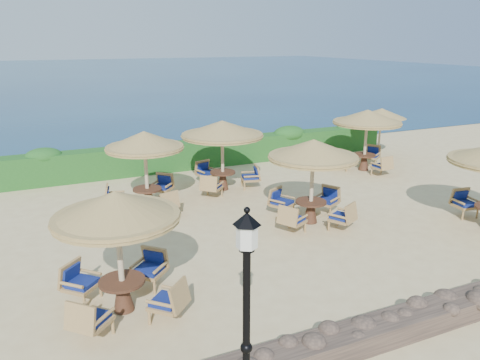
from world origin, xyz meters
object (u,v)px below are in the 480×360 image
Objects in this scene: lamp_post at (246,327)px; extra_parasol at (382,113)px; cafe_set_3 at (145,155)px; cafe_set_1 at (313,167)px; cafe_set_5 at (367,126)px; cafe_set_0 at (118,233)px; cafe_set_4 at (222,139)px.

extra_parasol is (12.60, 12.00, 0.62)m from lamp_post.
cafe_set_1 is at bearing -37.88° from cafe_set_3.
cafe_set_3 is 0.94× the size of cafe_set_5.
cafe_set_3 is (-4.33, 3.37, 0.05)m from cafe_set_1.
cafe_set_5 is at bearing 30.33° from cafe_set_0.
cafe_set_3 reaches higher than extra_parasol.
cafe_set_3 and cafe_set_5 have the same top height.
cafe_set_1 is 5.48m from cafe_set_3.
cafe_set_0 is at bearing -157.47° from cafe_set_1.
extra_parasol is 16.07m from cafe_set_0.
lamp_post is 3.86m from cafe_set_0.
cafe_set_0 is 0.86× the size of cafe_set_4.
cafe_set_4 is 6.68m from cafe_set_5.
extra_parasol is 0.88× the size of cafe_set_3.
cafe_set_0 is at bearing -148.82° from extra_parasol.
cafe_set_4 and cafe_set_5 have the same top height.
cafe_set_1 reaches higher than extra_parasol.
cafe_set_5 is at bearing 0.20° from cafe_set_4.
cafe_set_0 is 6.29m from cafe_set_3.
cafe_set_1 is 4.41m from cafe_set_4.
cafe_set_5 is (5.45, 4.26, 0.13)m from cafe_set_1.
cafe_set_4 is at bearing 69.60° from lamp_post.
lamp_post is at bearing -72.72° from cafe_set_0.
cafe_set_3 is 9.81m from cafe_set_5.
cafe_set_0 and cafe_set_4 have the same top height.
cafe_set_1 is 6.91m from cafe_set_5.
cafe_set_5 is (11.73, 6.86, 0.18)m from cafe_set_0.
cafe_set_4 is (5.06, 6.84, 0.21)m from cafe_set_0.
cafe_set_5 is (10.59, 10.55, 0.39)m from lamp_post.
cafe_set_4 reaches higher than extra_parasol.
cafe_set_3 is 3.22m from cafe_set_4.
lamp_post reaches higher than cafe_set_0.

